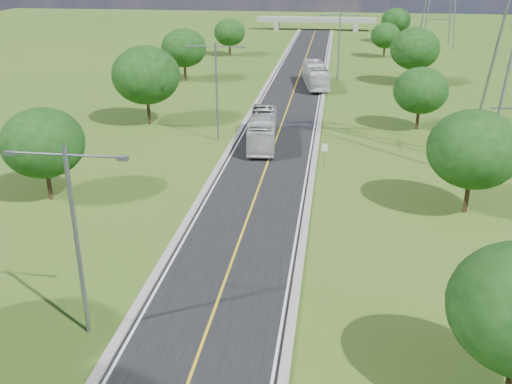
# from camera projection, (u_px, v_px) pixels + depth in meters

# --- Properties ---
(ground) EXTENTS (260.00, 260.00, 0.00)m
(ground) POSITION_uv_depth(u_px,v_px,m) (288.00, 107.00, 72.35)
(ground) COLOR #335818
(ground) RESTS_ON ground
(road) EXTENTS (8.00, 150.00, 0.06)m
(road) POSITION_uv_depth(u_px,v_px,m) (292.00, 96.00, 77.82)
(road) COLOR black
(road) RESTS_ON ground
(curb_left) EXTENTS (0.50, 150.00, 0.22)m
(curb_left) POSITION_uv_depth(u_px,v_px,m) (261.00, 94.00, 78.34)
(curb_left) COLOR gray
(curb_left) RESTS_ON ground
(curb_right) EXTENTS (0.50, 150.00, 0.22)m
(curb_right) POSITION_uv_depth(u_px,v_px,m) (323.00, 96.00, 77.25)
(curb_right) COLOR gray
(curb_right) RESTS_ON ground
(speed_limit_sign) EXTENTS (0.55, 0.09, 2.40)m
(speed_limit_sign) POSITION_uv_depth(u_px,v_px,m) (324.00, 152.00, 50.95)
(speed_limit_sign) COLOR slate
(speed_limit_sign) RESTS_ON ground
(overpass) EXTENTS (30.00, 3.00, 3.20)m
(overpass) POSITION_uv_depth(u_px,v_px,m) (316.00, 20.00, 144.52)
(overpass) COLOR gray
(overpass) RESTS_ON ground
(streetlight_near_left) EXTENTS (5.90, 0.25, 10.00)m
(streetlight_near_left) POSITION_uv_depth(u_px,v_px,m) (75.00, 228.00, 26.98)
(streetlight_near_left) COLOR slate
(streetlight_near_left) RESTS_ON ground
(streetlight_mid_left) EXTENTS (5.90, 0.25, 10.00)m
(streetlight_mid_left) POSITION_uv_depth(u_px,v_px,m) (216.00, 83.00, 57.13)
(streetlight_mid_left) COLOR slate
(streetlight_mid_left) RESTS_ON ground
(streetlight_far_right) EXTENTS (5.90, 0.25, 10.00)m
(streetlight_far_right) POSITION_uv_depth(u_px,v_px,m) (339.00, 40.00, 85.73)
(streetlight_far_right) COLOR slate
(streetlight_far_right) RESTS_ON ground
(tree_lb) EXTENTS (6.30, 6.30, 7.33)m
(tree_lb) POSITION_uv_depth(u_px,v_px,m) (43.00, 143.00, 43.39)
(tree_lb) COLOR black
(tree_lb) RESTS_ON ground
(tree_lc) EXTENTS (7.56, 7.56, 8.79)m
(tree_lc) POSITION_uv_depth(u_px,v_px,m) (146.00, 75.00, 63.00)
(tree_lc) COLOR black
(tree_lc) RESTS_ON ground
(tree_ld) EXTENTS (6.72, 6.72, 7.82)m
(tree_ld) POSITION_uv_depth(u_px,v_px,m) (184.00, 48.00, 85.43)
(tree_ld) COLOR black
(tree_ld) RESTS_ON ground
(tree_le) EXTENTS (5.88, 5.88, 6.84)m
(tree_le) POSITION_uv_depth(u_px,v_px,m) (230.00, 32.00, 107.27)
(tree_le) COLOR black
(tree_le) RESTS_ON ground
(tree_rb) EXTENTS (6.72, 6.72, 7.82)m
(tree_rb) POSITION_uv_depth(u_px,v_px,m) (474.00, 149.00, 40.97)
(tree_rb) COLOR black
(tree_rb) RESTS_ON ground
(tree_rc) EXTENTS (5.88, 5.88, 6.84)m
(tree_rc) POSITION_uv_depth(u_px,v_px,m) (421.00, 91.00, 61.44)
(tree_rc) COLOR black
(tree_rc) RESTS_ON ground
(tree_rd) EXTENTS (7.14, 7.14, 8.30)m
(tree_rd) POSITION_uv_depth(u_px,v_px,m) (415.00, 49.00, 82.75)
(tree_rd) COLOR black
(tree_rd) RESTS_ON ground
(tree_re) EXTENTS (5.46, 5.46, 6.35)m
(tree_re) POSITION_uv_depth(u_px,v_px,m) (385.00, 36.00, 105.48)
(tree_re) COLOR black
(tree_re) RESTS_ON ground
(tree_rf) EXTENTS (6.30, 6.30, 7.33)m
(tree_rf) POSITION_uv_depth(u_px,v_px,m) (396.00, 21.00, 123.06)
(tree_rf) COLOR black
(tree_rf) RESTS_ON ground
(bus_outbound) EXTENTS (4.48, 12.07, 3.28)m
(bus_outbound) POSITION_uv_depth(u_px,v_px,m) (316.00, 75.00, 82.75)
(bus_outbound) COLOR silver
(bus_outbound) RESTS_ON road
(bus_inbound) EXTENTS (3.53, 11.12, 3.04)m
(bus_inbound) POSITION_uv_depth(u_px,v_px,m) (262.00, 129.00, 57.54)
(bus_inbound) COLOR silver
(bus_inbound) RESTS_ON road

